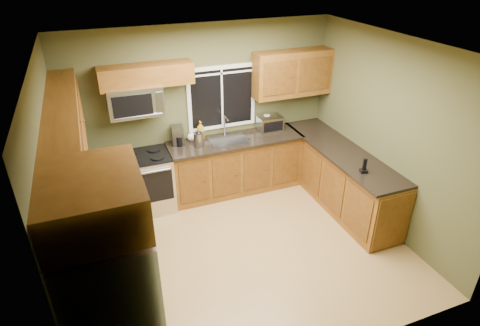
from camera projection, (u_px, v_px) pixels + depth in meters
floor at (246, 249)px, 5.49m from camera, size 4.20×4.20×0.00m
ceiling at (248, 49)px, 4.20m from camera, size 4.20×4.20×0.00m
back_wall at (204, 112)px, 6.32m from camera, size 4.20×0.00×4.20m
front_wall at (327, 256)px, 3.37m from camera, size 4.20×0.00×4.20m
left_wall at (60, 197)px, 4.18m from camera, size 0.00×3.60×3.60m
right_wall at (388, 136)px, 5.51m from camera, size 0.00×3.60×3.60m
window at (222, 97)px, 6.30m from camera, size 1.12×0.03×1.02m
base_cabinets_left at (101, 232)px, 5.09m from camera, size 0.60×2.65×0.90m
countertop_left at (97, 201)px, 4.87m from camera, size 0.65×2.65×0.04m
base_cabinets_back at (235, 166)px, 6.64m from camera, size 2.17×0.60×0.90m
countertop_back at (236, 140)px, 6.39m from camera, size 2.17×0.65×0.04m
base_cabinets_peninsula at (339, 177)px, 6.29m from camera, size 0.60×2.52×0.90m
countertop_peninsula at (341, 151)px, 6.07m from camera, size 0.65×2.50×0.04m
upper_cabinets_left at (67, 132)px, 4.37m from camera, size 0.33×2.65×0.72m
upper_cabinets_back_left at (146, 75)px, 5.57m from camera, size 1.30×0.33×0.30m
upper_cabinets_back_right at (292, 73)px, 6.40m from camera, size 1.30×0.33×0.72m
upper_cabinet_over_fridge at (93, 200)px, 2.90m from camera, size 0.72×0.90×0.38m
refrigerator at (116, 310)px, 3.44m from camera, size 0.74×0.90×1.80m
range at (147, 182)px, 6.13m from camera, size 0.76×0.69×0.94m
microwave at (135, 101)px, 5.65m from camera, size 0.76×0.41×0.42m
sink at (229, 139)px, 6.35m from camera, size 0.60×0.42×0.36m
toaster_oven at (270, 123)px, 6.64m from camera, size 0.40×0.31×0.25m
coffee_maker at (178, 136)px, 6.17m from camera, size 0.20×0.26×0.29m
kettle at (199, 139)px, 6.09m from camera, size 0.17×0.17×0.28m
paper_towel_roll at (267, 122)px, 6.69m from camera, size 0.13×0.13×0.28m
soap_bottle_a at (201, 130)px, 6.32m from camera, size 0.12×0.12×0.30m
soap_bottle_c at (191, 135)px, 6.31m from camera, size 0.16×0.16×0.17m
cordless_phone at (364, 168)px, 5.42m from camera, size 0.12×0.12×0.21m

